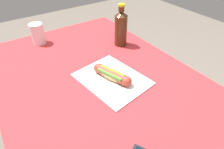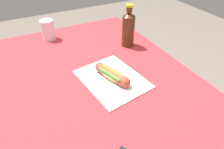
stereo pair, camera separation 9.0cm
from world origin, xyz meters
name	(u,v)px [view 1 (the left image)]	position (x,y,z in m)	size (l,w,h in m)	color
dining_table	(96,94)	(0.00, 0.00, 0.61)	(1.24, 0.89, 0.73)	brown
paper_wrapper	(112,79)	(-0.07, -0.05, 0.74)	(0.33, 0.26, 0.01)	white
hot_dog	(112,75)	(-0.07, -0.05, 0.76)	(0.21, 0.10, 0.05)	#DBB26B
soda_bottle	(121,28)	(0.18, -0.29, 0.84)	(0.07, 0.07, 0.25)	#4C2814
drinking_cup	(38,34)	(0.48, 0.12, 0.80)	(0.08, 0.08, 0.12)	white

